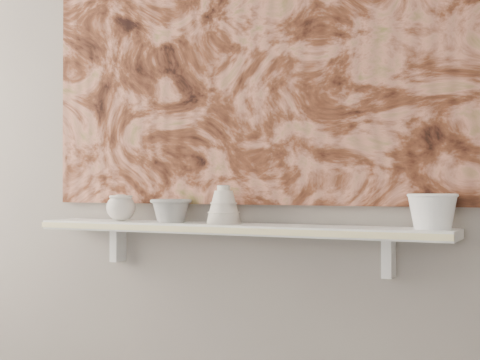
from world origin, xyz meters
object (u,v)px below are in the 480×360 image
Objects in this scene: cup_cream at (121,208)px; bowl_white at (433,211)px; bell_vessel at (224,204)px; painting at (242,38)px; shelf at (231,229)px; bowl_grey at (171,210)px.

bowl_white is at bearing 0.00° from cup_cream.
painting is at bearing 71.95° from bell_vessel.
bowl_grey reaches higher than shelf.
shelf is at bearing -90.00° from painting.
bowl_grey is at bearing -160.30° from painting.
bowl_white reaches higher than shelf.
bowl_white is at bearing 0.00° from bell_vessel.
bowl_white is (0.65, 0.00, -0.01)m from bell_vessel.
bowl_grey is (-0.22, -0.08, -0.57)m from painting.
bell_vessel is at bearing 180.00° from bowl_white.
cup_cream reaches higher than bowl_grey.
painting reaches higher than bowl_grey.
painting is at bearing 19.70° from bowl_grey.
cup_cream is (-0.20, 0.00, 0.01)m from bowl_grey.
bowl_white is (1.06, 0.00, 0.00)m from cup_cream.
bell_vessel is (0.20, 0.00, 0.02)m from bowl_grey.
bell_vessel is (-0.03, -0.08, -0.55)m from painting.
painting is 0.55m from bell_vessel.
bowl_grey is 0.20m from bell_vessel.
shelf is at bearing 0.00° from bell_vessel.
bell_vessel is (-0.03, 0.00, 0.08)m from shelf.
bowl_grey is (-0.22, 0.00, 0.06)m from shelf.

